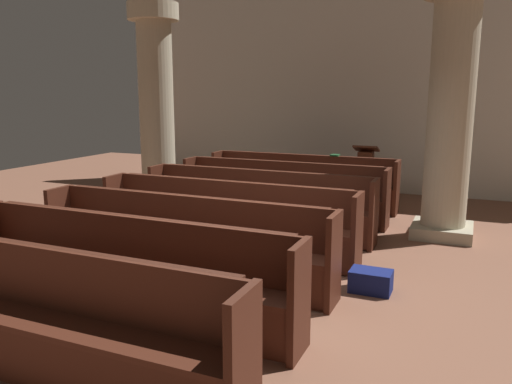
{
  "coord_description": "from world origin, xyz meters",
  "views": [
    {
      "loc": [
        2.26,
        -4.88,
        2.1
      ],
      "look_at": [
        -0.46,
        1.42,
        0.75
      ],
      "focal_mm": 35.7,
      "sensor_mm": 36.0,
      "label": 1
    }
  ],
  "objects_px": {
    "pillar_far_side": "(156,103)",
    "pew_row_6": "(33,311)",
    "kneeler_box_navy": "(371,281)",
    "hymn_book": "(335,155)",
    "pew_row_1": "(282,189)",
    "pew_row_2": "(257,201)",
    "pew_row_3": "(225,217)",
    "pew_row_4": "(183,237)",
    "pillar_aisle_side": "(451,106)",
    "lectern": "(365,176)",
    "pew_row_0": "(302,179)",
    "pew_row_5": "(123,267)"
  },
  "relations": [
    {
      "from": "pillar_far_side",
      "to": "pew_row_6",
      "type": "bearing_deg",
      "value": -64.98
    },
    {
      "from": "pillar_far_side",
      "to": "kneeler_box_navy",
      "type": "bearing_deg",
      "value": -31.49
    },
    {
      "from": "pew_row_6",
      "to": "kneeler_box_navy",
      "type": "xyz_separation_m",
      "value": [
        2.01,
        2.62,
        -0.39
      ]
    },
    {
      "from": "hymn_book",
      "to": "pillar_far_side",
      "type": "bearing_deg",
      "value": -160.12
    },
    {
      "from": "pew_row_1",
      "to": "pew_row_2",
      "type": "relative_size",
      "value": 1.0
    },
    {
      "from": "hymn_book",
      "to": "kneeler_box_navy",
      "type": "height_order",
      "value": "hymn_book"
    },
    {
      "from": "pew_row_3",
      "to": "pew_row_4",
      "type": "bearing_deg",
      "value": -90.0
    },
    {
      "from": "pew_row_3",
      "to": "pew_row_4",
      "type": "distance_m",
      "value": 1.06
    },
    {
      "from": "pillar_aisle_side",
      "to": "pillar_far_side",
      "type": "distance_m",
      "value": 5.09
    },
    {
      "from": "pew_row_6",
      "to": "pillar_aisle_side",
      "type": "bearing_deg",
      "value": 63.67
    },
    {
      "from": "pew_row_2",
      "to": "pew_row_4",
      "type": "bearing_deg",
      "value": -90.0
    },
    {
      "from": "pew_row_6",
      "to": "lectern",
      "type": "distance_m",
      "value": 7.51
    },
    {
      "from": "pew_row_0",
      "to": "pew_row_5",
      "type": "distance_m",
      "value": 5.28
    },
    {
      "from": "pew_row_6",
      "to": "pillar_aisle_side",
      "type": "relative_size",
      "value": 0.96
    },
    {
      "from": "pew_row_2",
      "to": "pew_row_5",
      "type": "xyz_separation_m",
      "value": [
        0.0,
        -3.17,
        0.0
      ]
    },
    {
      "from": "lectern",
      "to": "hymn_book",
      "type": "height_order",
      "value": "lectern"
    },
    {
      "from": "pew_row_3",
      "to": "pew_row_5",
      "type": "relative_size",
      "value": 1.0
    },
    {
      "from": "pew_row_6",
      "to": "pillar_far_side",
      "type": "bearing_deg",
      "value": 115.02
    },
    {
      "from": "pew_row_0",
      "to": "pew_row_3",
      "type": "height_order",
      "value": "same"
    },
    {
      "from": "pillar_aisle_side",
      "to": "pillar_far_side",
      "type": "height_order",
      "value": "same"
    },
    {
      "from": "pew_row_1",
      "to": "lectern",
      "type": "xyz_separation_m",
      "value": [
        0.96,
        2.17,
        -0.05
      ]
    },
    {
      "from": "pew_row_3",
      "to": "pew_row_5",
      "type": "bearing_deg",
      "value": -90.0
    },
    {
      "from": "pillar_aisle_side",
      "to": "kneeler_box_navy",
      "type": "bearing_deg",
      "value": -102.31
    },
    {
      "from": "pew_row_6",
      "to": "pew_row_1",
      "type": "bearing_deg",
      "value": 90.0
    },
    {
      "from": "hymn_book",
      "to": "kneeler_box_navy",
      "type": "xyz_separation_m",
      "value": [
        1.43,
        -3.89,
        -0.85
      ]
    },
    {
      "from": "pew_row_2",
      "to": "kneeler_box_navy",
      "type": "distance_m",
      "value": 2.6
    },
    {
      "from": "pillar_far_side",
      "to": "lectern",
      "type": "bearing_deg",
      "value": 30.52
    },
    {
      "from": "pew_row_1",
      "to": "pew_row_6",
      "type": "bearing_deg",
      "value": -90.0
    },
    {
      "from": "pew_row_1",
      "to": "pew_row_3",
      "type": "relative_size",
      "value": 1.0
    },
    {
      "from": "pillar_aisle_side",
      "to": "pew_row_6",
      "type": "bearing_deg",
      "value": -116.33
    },
    {
      "from": "kneeler_box_navy",
      "to": "pew_row_4",
      "type": "bearing_deg",
      "value": -165.67
    },
    {
      "from": "pew_row_2",
      "to": "pew_row_5",
      "type": "distance_m",
      "value": 3.17
    },
    {
      "from": "pew_row_3",
      "to": "pew_row_5",
      "type": "height_order",
      "value": "same"
    },
    {
      "from": "pew_row_0",
      "to": "pew_row_2",
      "type": "distance_m",
      "value": 2.11
    },
    {
      "from": "pew_row_5",
      "to": "lectern",
      "type": "xyz_separation_m",
      "value": [
        0.96,
        6.39,
        -0.05
      ]
    },
    {
      "from": "pew_row_2",
      "to": "lectern",
      "type": "xyz_separation_m",
      "value": [
        0.96,
        3.23,
        -0.05
      ]
    },
    {
      "from": "pew_row_2",
      "to": "hymn_book",
      "type": "bearing_deg",
      "value": 75.88
    },
    {
      "from": "pillar_far_side",
      "to": "pew_row_2",
      "type": "bearing_deg",
      "value": -25.02
    },
    {
      "from": "pew_row_1",
      "to": "pew_row_2",
      "type": "height_order",
      "value": "same"
    },
    {
      "from": "pew_row_0",
      "to": "pew_row_4",
      "type": "bearing_deg",
      "value": -90.0
    },
    {
      "from": "pillar_aisle_side",
      "to": "kneeler_box_navy",
      "type": "relative_size",
      "value": 8.39
    },
    {
      "from": "pew_row_6",
      "to": "kneeler_box_navy",
      "type": "relative_size",
      "value": 8.09
    },
    {
      "from": "pew_row_5",
      "to": "lectern",
      "type": "height_order",
      "value": "lectern"
    },
    {
      "from": "pillar_aisle_side",
      "to": "lectern",
      "type": "height_order",
      "value": "pillar_aisle_side"
    },
    {
      "from": "pillar_far_side",
      "to": "kneeler_box_navy",
      "type": "relative_size",
      "value": 8.39
    },
    {
      "from": "pew_row_1",
      "to": "pew_row_5",
      "type": "xyz_separation_m",
      "value": [
        0.0,
        -4.22,
        0.0
      ]
    },
    {
      "from": "pew_row_1",
      "to": "pew_row_2",
      "type": "xyz_separation_m",
      "value": [
        0.0,
        -1.06,
        0.0
      ]
    },
    {
      "from": "pew_row_3",
      "to": "kneeler_box_navy",
      "type": "xyz_separation_m",
      "value": [
        2.01,
        -0.54,
        -0.39
      ]
    },
    {
      "from": "pew_row_2",
      "to": "pew_row_4",
      "type": "xyz_separation_m",
      "value": [
        0.0,
        -2.11,
        0.0
      ]
    },
    {
      "from": "pew_row_0",
      "to": "kneeler_box_navy",
      "type": "relative_size",
      "value": 8.09
    }
  ]
}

